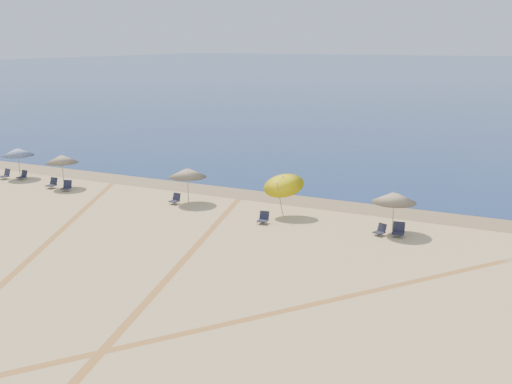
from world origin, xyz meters
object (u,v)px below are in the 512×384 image
(umbrella_0, at_px, (18,152))
(chair_4, at_px, (175,199))
(umbrella_1, at_px, (62,159))
(chair_1, at_px, (23,175))
(umbrella_4, at_px, (394,197))
(chair_7, at_px, (399,230))
(chair_5, at_px, (264,218))
(chair_6, at_px, (380,230))
(chair_3, at_px, (67,186))
(umbrella_3, at_px, (283,182))
(chair_2, at_px, (52,183))
(chair_0, at_px, (5,174))
(umbrella_2, at_px, (188,173))

(umbrella_0, height_order, chair_4, umbrella_0)
(umbrella_1, xyz_separation_m, chair_1, (-4.34, 0.52, -1.67))
(umbrella_4, distance_m, chair_7, 1.70)
(chair_5, distance_m, chair_6, 6.33)
(chair_3, bearing_deg, chair_1, 149.05)
(umbrella_0, bearing_deg, umbrella_1, -9.57)
(chair_3, height_order, chair_4, chair_3)
(umbrella_3, xyz_separation_m, chair_5, (-0.35, -1.83, -1.70))
(umbrella_4, height_order, chair_1, umbrella_4)
(chair_4, bearing_deg, umbrella_3, 9.31)
(umbrella_1, relative_size, umbrella_4, 1.02)
(umbrella_1, relative_size, chair_5, 3.37)
(chair_1, relative_size, chair_7, 0.91)
(umbrella_3, height_order, chair_2, umbrella_3)
(umbrella_4, bearing_deg, umbrella_1, 179.44)
(chair_3, height_order, chair_5, chair_3)
(umbrella_1, bearing_deg, chair_5, -5.92)
(chair_0, xyz_separation_m, chair_3, (6.52, -0.80, -0.01))
(umbrella_0, distance_m, chair_7, 28.00)
(chair_3, distance_m, chair_7, 22.09)
(chair_3, bearing_deg, chair_0, 154.68)
(umbrella_0, distance_m, umbrella_2, 14.75)
(chair_4, bearing_deg, chair_0, -176.43)
(umbrella_3, relative_size, chair_4, 4.08)
(chair_1, bearing_deg, chair_6, 2.27)
(chair_5, bearing_deg, chair_3, 169.85)
(chair_0, height_order, chair_1, chair_0)
(chair_2, bearing_deg, chair_0, 172.14)
(umbrella_1, bearing_deg, chair_2, -140.82)
(umbrella_2, relative_size, chair_4, 3.47)
(chair_5, bearing_deg, chair_4, 162.16)
(chair_1, xyz_separation_m, chair_3, (5.21, -1.17, 0.01))
(umbrella_2, distance_m, chair_2, 10.51)
(umbrella_1, bearing_deg, umbrella_3, 0.66)
(umbrella_1, distance_m, chair_5, 15.97)
(chair_0, xyz_separation_m, chair_2, (5.08, -0.62, -0.01))
(chair_5, relative_size, chair_7, 0.90)
(umbrella_0, height_order, chair_7, umbrella_0)
(chair_2, height_order, chair_5, chair_2)
(chair_1, xyz_separation_m, chair_2, (3.76, -0.99, 0.01))
(chair_3, distance_m, chair_4, 8.34)
(umbrella_3, relative_size, chair_7, 3.59)
(umbrella_2, bearing_deg, chair_5, -17.49)
(chair_4, bearing_deg, chair_6, 2.56)
(chair_6, bearing_deg, chair_1, -160.74)
(umbrella_1, bearing_deg, umbrella_4, -0.56)
(umbrella_0, height_order, chair_2, umbrella_0)
(umbrella_2, distance_m, chair_3, 9.10)
(chair_1, distance_m, chair_6, 26.46)
(umbrella_1, height_order, chair_6, umbrella_1)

